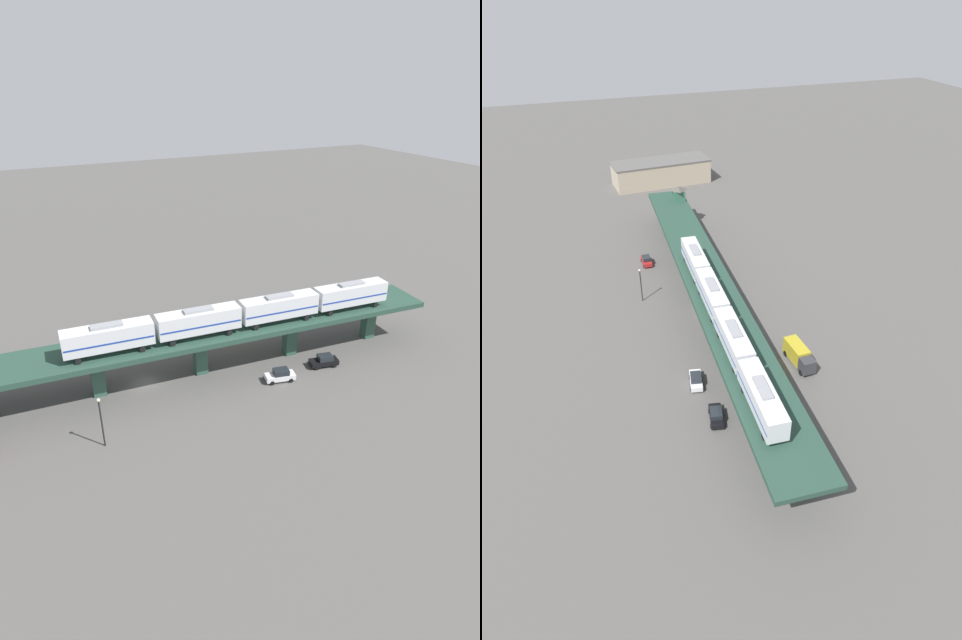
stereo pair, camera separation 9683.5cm
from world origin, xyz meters
TOP-DOWN VIEW (x-y plane):
  - ground_plane at (0.00, 0.00)m, footprint 400.00×400.00m
  - elevated_viaduct at (-0.01, -0.16)m, footprint 15.08×92.37m
  - subway_train at (-2.44, -14.22)m, footprint 6.44×49.87m
  - street_car_black at (-7.52, -26.18)m, footprint 2.71×4.68m
  - street_car_white at (-8.04, -18.03)m, footprint 2.69×4.68m
  - delivery_truck at (9.15, -18.68)m, footprint 2.57×7.27m
  - street_lamp at (-10.87, 8.36)m, footprint 0.44×0.44m

SIDE VIEW (x-z plane):
  - ground_plane at x=0.00m, z-range 0.00..0.00m
  - street_car_black at x=-7.52m, z-range -0.01..1.88m
  - street_car_white at x=-8.04m, z-range -0.01..1.88m
  - delivery_truck at x=9.15m, z-range 0.16..3.36m
  - street_lamp at x=-10.87m, z-range 0.64..7.58m
  - elevated_viaduct at x=-0.01m, z-range 2.47..9.31m
  - subway_train at x=-2.44m, z-range 7.15..11.60m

